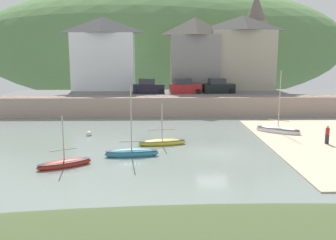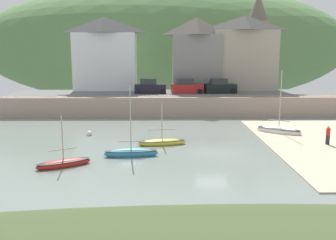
# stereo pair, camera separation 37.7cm
# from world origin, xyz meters

# --- Properties ---
(ground) EXTENTS (48.00, 41.00, 0.61)m
(ground) POSITION_xyz_m (1.40, -9.56, 0.16)
(ground) COLOR gray
(quay_seawall) EXTENTS (48.00, 9.40, 2.40)m
(quay_seawall) POSITION_xyz_m (0.00, 17.50, 1.36)
(quay_seawall) COLOR tan
(quay_seawall) RESTS_ON ground
(hillside_backdrop) EXTENTS (80.00, 44.00, 25.35)m
(hillside_backdrop) POSITION_xyz_m (-3.51, 55.20, 8.87)
(hillside_backdrop) COLOR #577E48
(hillside_backdrop) RESTS_ON ground
(waterfront_building_left) EXTENTS (8.94, 4.39, 10.17)m
(waterfront_building_left) POSITION_xyz_m (-12.01, 25.20, 7.58)
(waterfront_building_left) COLOR silver
(waterfront_building_left) RESTS_ON ground
(waterfront_building_centre) EXTENTS (7.01, 5.56, 10.13)m
(waterfront_building_centre) POSITION_xyz_m (0.91, 25.20, 7.56)
(waterfront_building_centre) COLOR gray
(waterfront_building_centre) RESTS_ON ground
(waterfront_building_right) EXTENTS (9.14, 4.89, 10.40)m
(waterfront_building_right) POSITION_xyz_m (7.70, 25.20, 7.68)
(waterfront_building_right) COLOR #A59D88
(waterfront_building_right) RESTS_ON ground
(church_with_spire) EXTENTS (3.00, 3.00, 14.04)m
(church_with_spire) POSITION_xyz_m (10.48, 29.20, 9.62)
(church_with_spire) COLOR tan
(church_with_spire) RESTS_ON ground
(sailboat_white_hull) EXTENTS (4.36, 3.59, 6.36)m
(sailboat_white_hull) POSITION_xyz_m (7.47, 6.81, 0.30)
(sailboat_white_hull) COLOR white
(sailboat_white_hull) RESTS_ON ground
(sailboat_far_left) EXTENTS (4.24, 1.27, 5.65)m
(sailboat_far_left) POSITION_xyz_m (-6.40, -1.01, 0.28)
(sailboat_far_left) COLOR teal
(sailboat_far_left) RESTS_ON ground
(sailboat_nearest_shore) EXTENTS (3.88, 2.77, 3.81)m
(sailboat_nearest_shore) POSITION_xyz_m (-10.97, -3.54, 0.23)
(sailboat_nearest_shore) COLOR #AA2318
(sailboat_nearest_shore) RESTS_ON ground
(motorboat_with_cabin) EXTENTS (4.30, 1.69, 3.73)m
(motorboat_with_cabin) POSITION_xyz_m (-4.00, 2.52, 0.22)
(motorboat_with_cabin) COLOR gold
(motorboat_with_cabin) RESTS_ON ground
(parked_car_near_slipway) EXTENTS (4.16, 1.85, 1.95)m
(parked_car_near_slipway) POSITION_xyz_m (-5.60, 20.70, 3.20)
(parked_car_near_slipway) COLOR black
(parked_car_near_slipway) RESTS_ON ground
(parked_car_by_wall) EXTENTS (4.25, 2.09, 1.95)m
(parked_car_by_wall) POSITION_xyz_m (-0.74, 20.70, 3.20)
(parked_car_by_wall) COLOR #AB201F
(parked_car_by_wall) RESTS_ON ground
(parked_car_end_of_row) EXTENTS (4.26, 2.14, 1.95)m
(parked_car_end_of_row) POSITION_xyz_m (3.72, 20.70, 3.20)
(parked_car_end_of_row) COLOR black
(parked_car_end_of_row) RESTS_ON ground
(person_near_water) EXTENTS (0.34, 0.34, 1.62)m
(person_near_water) POSITION_xyz_m (10.25, 2.08, 0.98)
(person_near_water) COLOR #282833
(person_near_water) RESTS_ON ground
(mooring_buoy) EXTENTS (0.55, 0.55, 0.55)m
(mooring_buoy) POSITION_xyz_m (-10.98, 6.27, 0.16)
(mooring_buoy) COLOR silver
(mooring_buoy) RESTS_ON ground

